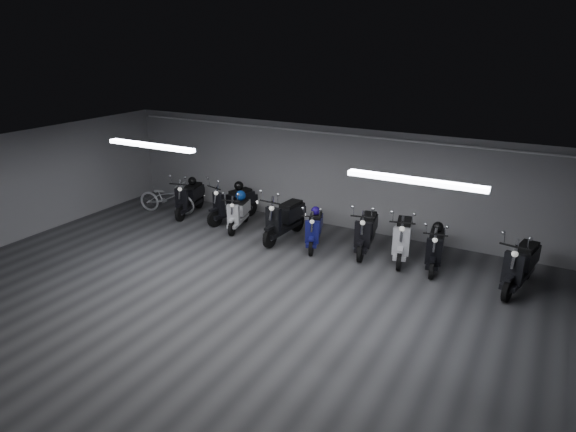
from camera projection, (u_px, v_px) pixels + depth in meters
The scene contains 22 objects.
floor at pixel (241, 305), 9.98m from camera, with size 14.00×10.00×0.01m, color #363638.
ceiling at pixel (236, 169), 9.02m from camera, with size 14.00×10.00×0.01m, color gray.
back_wall at pixel (342, 178), 13.63m from camera, with size 14.00×0.01×2.80m, color gray.
left_wall at pixel (9, 189), 12.68m from camera, with size 0.01×10.00×2.80m, color gray.
fluor_strip_left at pixel (151, 146), 11.23m from camera, with size 2.40×0.18×0.08m, color white.
fluor_strip_right at pixel (415, 181), 8.51m from camera, with size 2.40×0.18×0.08m, color white.
conduit at pixel (342, 135), 13.14m from camera, with size 0.05×0.05×13.60m, color white.
scooter_0 at pixel (189, 193), 14.83m from camera, with size 0.61×1.84×1.37m, color black, non-canonical shape.
scooter_1 at pixel (232, 198), 14.26m from camera, with size 0.64×1.91×1.42m, color black, non-canonical shape.
scooter_2 at pixel (238, 208), 13.75m from camera, with size 0.54×1.62×1.21m, color silver, non-canonical shape.
scooter_3 at pixel (284, 212), 12.98m from camera, with size 0.67×2.01×1.50m, color black, non-canonical shape.
scooter_4 at pixel (314, 224), 12.55m from camera, with size 0.56×1.67×1.24m, color navy, non-canonical shape.
scooter_5 at pixel (366, 225), 12.22m from camera, with size 0.63×1.88×1.40m, color black, non-canonical shape.
scooter_6 at pixel (403, 231), 11.82m from camera, with size 0.64×1.91×1.42m, color silver, non-canonical shape.
scooter_7 at pixel (436, 242), 11.37m from camera, with size 0.58×1.74×1.29m, color black, non-canonical shape.
scooter_8 at pixel (522, 257), 10.35m from camera, with size 0.66×1.98×1.47m, color black, non-canonical shape.
bicycle at pixel (166, 194), 15.01m from camera, with size 0.63×1.79×1.16m, color silver.
helmet_0 at pixel (438, 227), 11.48m from camera, with size 0.25×0.25×0.25m, color black.
helmet_1 at pixel (316, 211), 12.67m from camera, with size 0.23×0.23×0.23m, color navy.
helmet_2 at pixel (192, 181), 14.96m from camera, with size 0.25×0.25×0.25m, color black.
helmet_3 at pixel (241, 196), 13.86m from camera, with size 0.29×0.29×0.29m, color navy.
helmet_4 at pixel (239, 186), 14.33m from camera, with size 0.27×0.27×0.27m, color black.
Camera 1 is at (5.06, -7.24, 5.06)m, focal length 31.18 mm.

